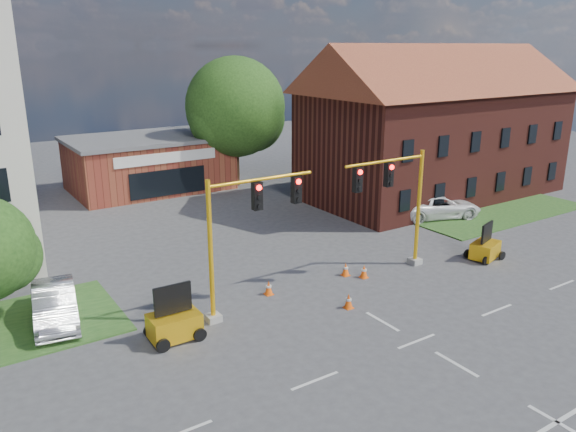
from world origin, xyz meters
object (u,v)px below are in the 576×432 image
object	(u,v)px
signal_mast_west	(245,227)
trailer_west	(174,323)
signal_mast_east	(396,198)
pickup_white	(438,206)
trailer_east	(485,248)

from	to	relation	value
signal_mast_west	trailer_west	xyz separation A→B (m)	(-3.60, -0.52, -3.22)
signal_mast_east	pickup_white	bearing A→B (deg)	29.89
signal_mast_west	pickup_white	distance (m)	18.95
pickup_white	trailer_east	bearing A→B (deg)	170.81
pickup_white	signal_mast_east	bearing A→B (deg)	139.74
trailer_east	pickup_white	distance (m)	7.87
trailer_west	signal_mast_east	bearing A→B (deg)	3.33
signal_mast_east	trailer_west	size ratio (longest dim) A/B	2.77
trailer_west	pickup_white	distance (m)	22.30
signal_mast_west	trailer_east	xyz separation A→B (m)	(14.11, -1.58, -3.30)
signal_mast_west	signal_mast_east	world-z (taller)	same
pickup_white	signal_mast_west	bearing A→B (deg)	126.31
signal_mast_east	trailer_west	bearing A→B (deg)	-177.56
signal_mast_west	trailer_east	size ratio (longest dim) A/B	3.10
trailer_west	trailer_east	world-z (taller)	trailer_west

